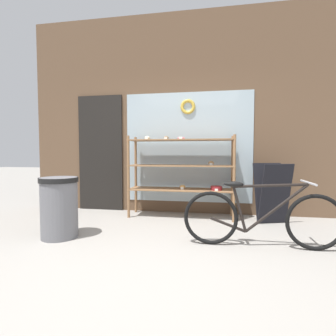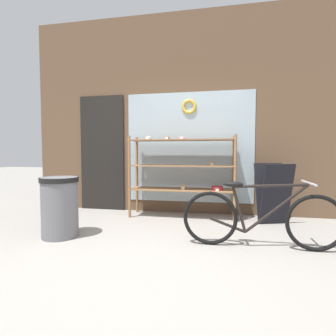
% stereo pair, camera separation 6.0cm
% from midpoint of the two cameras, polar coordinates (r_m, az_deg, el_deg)
% --- Properties ---
extents(ground_plane, '(30.00, 30.00, 0.00)m').
position_cam_midpoint_polar(ground_plane, '(2.60, -5.62, -20.57)').
color(ground_plane, gray).
extents(storefront_facade, '(5.38, 0.13, 3.48)m').
position_cam_midpoint_polar(storefront_facade, '(4.70, 2.12, 11.11)').
color(storefront_facade, brown).
rests_on(storefront_facade, ground_plane).
extents(display_case, '(1.71, 0.45, 1.34)m').
position_cam_midpoint_polar(display_case, '(4.28, 3.72, 0.07)').
color(display_case, '#8E6642').
rests_on(display_case, ground_plane).
extents(bicycle, '(1.73, 0.46, 0.75)m').
position_cam_midpoint_polar(bicycle, '(3.12, 19.97, -10.19)').
color(bicycle, black).
rests_on(bicycle, ground_plane).
extents(sandwich_board, '(0.55, 0.50, 0.89)m').
position_cam_midpoint_polar(sandwich_board, '(4.21, 22.35, -5.16)').
color(sandwich_board, black).
rests_on(sandwich_board, ground_plane).
extents(trash_bin, '(0.47, 0.47, 0.75)m').
position_cam_midpoint_polar(trash_bin, '(3.56, -22.04, -7.44)').
color(trash_bin, slate).
rests_on(trash_bin, ground_plane).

